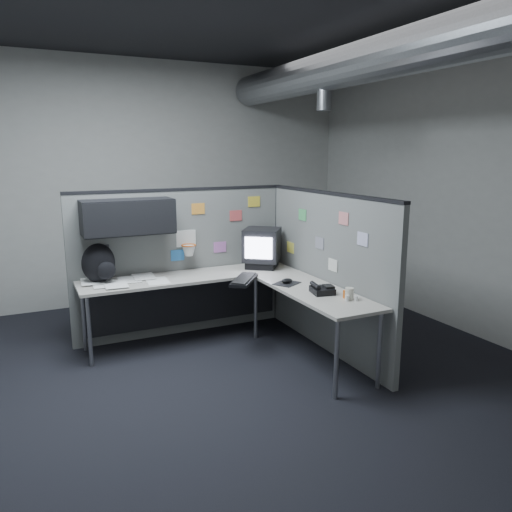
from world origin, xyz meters
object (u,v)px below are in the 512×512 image
phone (322,290)px  keyboard (244,280)px  desk (222,290)px  monitor (262,247)px  backpack (99,264)px

phone → keyboard: bearing=146.3°
desk → keyboard: (0.16, -0.20, 0.14)m
desk → keyboard: bearing=-51.4°
monitor → phone: 1.23m
desk → phone: size_ratio=9.48×
keyboard → phone: size_ratio=2.06×
monitor → keyboard: monitor is taller
keyboard → backpack: (-1.31, 0.58, 0.17)m
monitor → phone: size_ratio=2.21×
monitor → backpack: monitor is taller
keyboard → phone: bearing=-62.5°
desk → backpack: 1.25m
monitor → desk: bearing=-161.0°
phone → backpack: bearing=166.5°
backpack → keyboard: bearing=-27.5°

